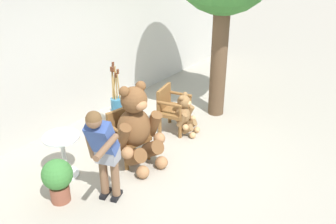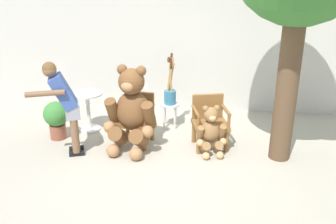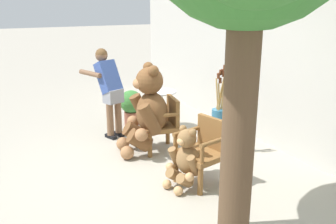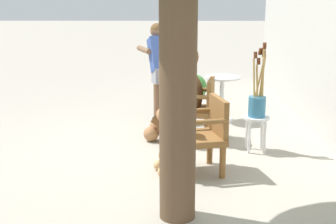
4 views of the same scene
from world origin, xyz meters
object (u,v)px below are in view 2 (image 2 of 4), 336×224
Objects in this scene: brush_bucket at (170,93)px; potted_plant at (56,117)px; teddy_bear_large at (131,110)px; round_side_table at (88,107)px; wooden_chair_right at (209,120)px; teddy_bear_small at (211,131)px; white_stool at (170,109)px; wooden_chair_left at (136,117)px; person_visitor at (65,101)px.

potted_plant is at bearing -159.34° from brush_bucket.
potted_plant is at bearing 169.60° from teddy_bear_large.
teddy_bear_large is at bearing -118.27° from brush_bucket.
round_side_table is at bearing -168.67° from brush_bucket.
wooden_chair_right is at bearing -10.91° from round_side_table.
teddy_bear_small is 1.29m from brush_bucket.
potted_plant is (-0.44, -0.43, -0.05)m from round_side_table.
white_stool is 2.05m from potted_plant.
potted_plant is (-2.68, 0.28, -0.00)m from teddy_bear_small.
round_side_table reaches higher than white_stool.
wooden_chair_left is 0.91× the size of brush_bucket.
round_side_table is at bearing 169.09° from wooden_chair_right.
potted_plant is at bearing -159.45° from white_stool.
round_side_table is at bearing 44.21° from potted_plant.
teddy_bear_small is at bearing -6.04° from potted_plant.
potted_plant is (-2.65, 0.00, -0.07)m from wooden_chair_right.
person_visitor reaches higher than potted_plant.
round_side_table is 1.06× the size of potted_plant.
teddy_bear_small is 1.13× the size of round_side_table.
person_visitor reaches higher than round_side_table.
teddy_bear_small is at bearing 6.65° from person_visitor.
wooden_chair_right is 0.29m from teddy_bear_small.
brush_bucket is at bearing 127.07° from teddy_bear_small.
wooden_chair_left is 1.07m from round_side_table.
person_visitor is at bearing -139.98° from white_stool.
teddy_bear_small is at bearing -52.93° from brush_bucket.
wooden_chair_left is 1.24m from wooden_chair_right.
wooden_chair_right is 2.65m from potted_plant.
round_side_table is at bearing 162.41° from teddy_bear_small.
person_visitor is 2.05m from white_stool.
wooden_chair_right reaches higher than teddy_bear_small.
round_side_table is (-1.48, -0.29, 0.09)m from white_stool.
person_visitor is at bearing -173.35° from teddy_bear_small.
white_stool is (0.50, 0.72, -0.11)m from wooden_chair_left.
wooden_chair_right is 0.56× the size of person_visitor.
potted_plant is at bearing -179.97° from wooden_chair_left.
white_stool is at bearing 11.18° from round_side_table.
brush_bucket is at bearing 61.73° from teddy_bear_large.
brush_bucket is (1.51, 1.27, -0.24)m from person_visitor.
wooden_chair_left and wooden_chair_right have the same top height.
teddy_bear_large reaches higher than brush_bucket.
brush_bucket is 1.52m from round_side_table.
round_side_table is at bearing 156.44° from wooden_chair_left.
wooden_chair_right is 1.03m from white_stool.
teddy_bear_small is 0.86× the size of brush_bucket.
teddy_bear_small is at bearing -85.03° from wooden_chair_right.
wooden_chair_right is 1.05× the size of teddy_bear_small.
wooden_chair_left is 1.23m from person_visitor.
teddy_bear_large is 1.50× the size of brush_bucket.
person_visitor is at bearing -163.43° from teddy_bear_large.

